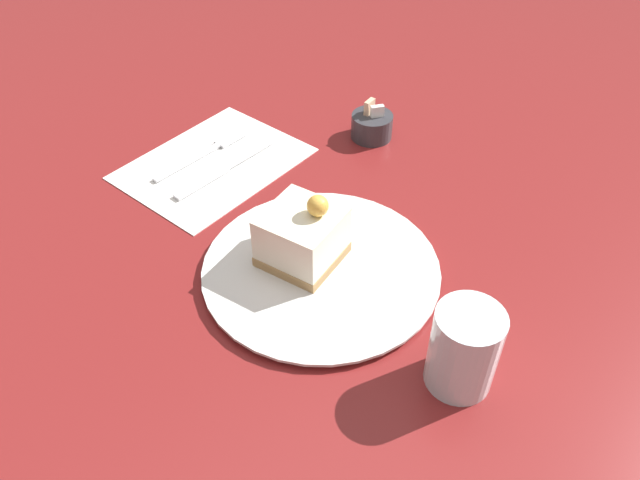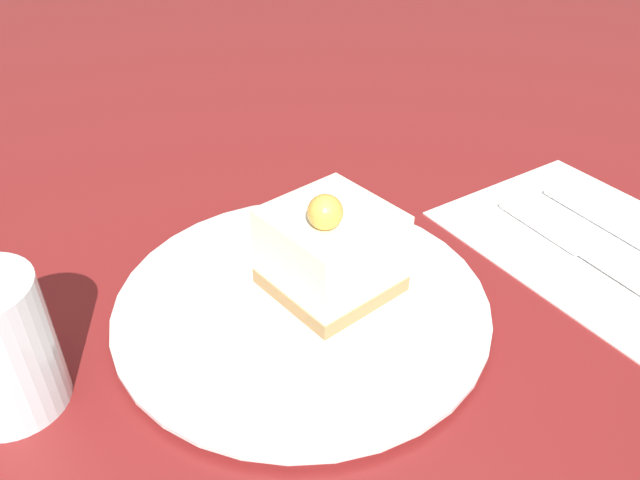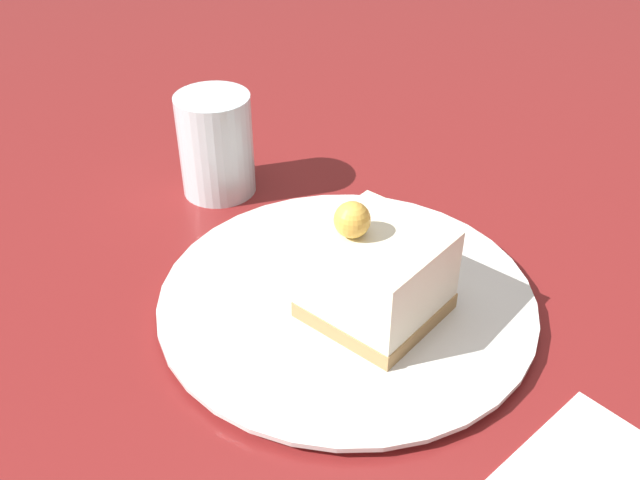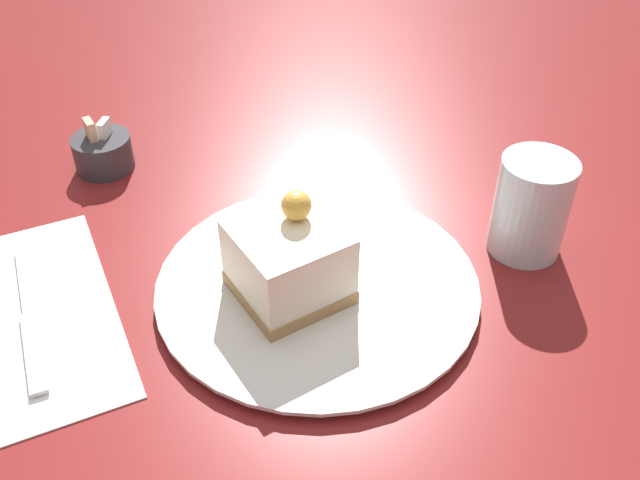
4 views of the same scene
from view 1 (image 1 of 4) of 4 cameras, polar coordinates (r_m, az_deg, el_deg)
name	(u,v)px [view 1 (image 1 of 4)]	position (r m, az deg, el deg)	size (l,w,h in m)	color
ground_plane	(303,290)	(0.74, -1.58, -4.58)	(4.00, 4.00, 0.00)	maroon
plate	(321,269)	(0.75, 0.10, -2.71)	(0.29, 0.29, 0.01)	silver
cake_slice	(303,236)	(0.73, -1.61, 0.36)	(0.11, 0.11, 0.09)	#AD8451
napkin	(214,163)	(0.94, -9.69, 6.94)	(0.24, 0.29, 0.00)	white
fork	(209,150)	(0.96, -10.11, 8.10)	(0.05, 0.17, 0.00)	silver
knife	(217,174)	(0.91, -9.39, 6.01)	(0.04, 0.18, 0.00)	silver
sugar_bowl	(372,125)	(0.98, 4.76, 10.40)	(0.06, 0.06, 0.06)	#333338
drinking_glass	(464,349)	(0.63, 13.02, -9.70)	(0.07, 0.07, 0.10)	silver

